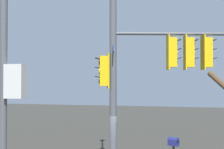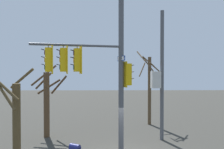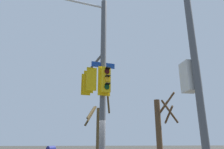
# 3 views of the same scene
# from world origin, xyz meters

# --- Properties ---
(main_signal_pole_assembly) EXTENTS (5.33, 3.68, 8.38)m
(main_signal_pole_assembly) POSITION_xyz_m (-1.17, -0.20, 4.69)
(main_signal_pole_assembly) COLOR #4C4F54
(main_signal_pole_assembly) RESTS_ON ground
(secondary_pole_assembly) EXTENTS (0.82, 0.51, 8.08)m
(secondary_pole_assembly) POSITION_xyz_m (2.35, 3.16, 3.94)
(secondary_pole_assembly) COLOR #4C4F54
(secondary_pole_assembly) RESTS_ON ground
(mailbox) EXTENTS (0.50, 0.43, 1.41)m
(mailbox) POSITION_xyz_m (-2.20, -2.25, 1.11)
(mailbox) COLOR #4C3823
(mailbox) RESTS_ON ground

